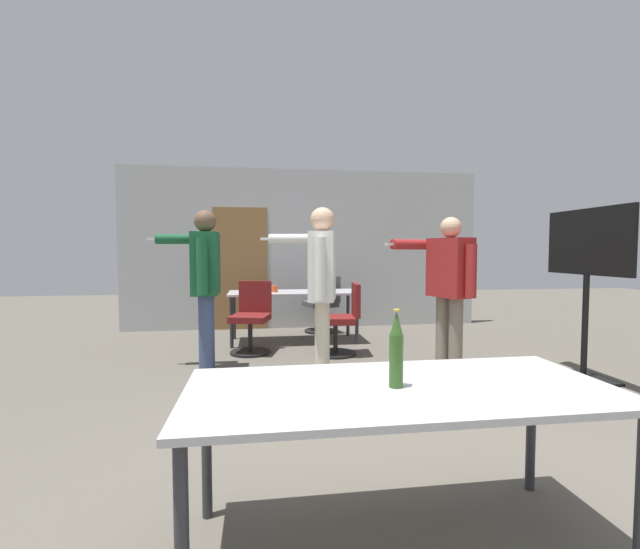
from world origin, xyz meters
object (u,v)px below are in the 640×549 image
(person_left_plaid, at_px, (321,279))
(beer_bottle, at_px, (396,351))
(office_chair_near_pushed, at_px, (342,322))
(office_chair_side_rolled, at_px, (322,306))
(person_center_tall, at_px, (204,276))
(person_far_watching, at_px, (449,280))
(office_chair_mid_tucked, at_px, (252,320))
(tv_screen, at_px, (587,272))
(drink_cup, at_px, (275,289))

(person_left_plaid, height_order, beer_bottle, person_left_plaid)
(office_chair_near_pushed, bearing_deg, office_chair_side_rolled, 6.15)
(person_center_tall, height_order, person_far_watching, person_center_tall)
(person_far_watching, height_order, beer_bottle, person_far_watching)
(office_chair_mid_tucked, distance_m, office_chair_side_rolled, 1.62)
(person_far_watching, distance_m, office_chair_side_rolled, 2.65)
(office_chair_side_rolled, relative_size, beer_bottle, 2.70)
(office_chair_mid_tucked, relative_size, beer_bottle, 2.70)
(tv_screen, height_order, office_chair_side_rolled, tv_screen)
(drink_cup, bearing_deg, tv_screen, -36.05)
(office_chair_side_rolled, distance_m, beer_bottle, 5.06)
(person_center_tall, xyz_separation_m, beer_bottle, (1.17, -2.96, -0.16))
(office_chair_near_pushed, height_order, office_chair_side_rolled, office_chair_side_rolled)
(person_center_tall, bearing_deg, beer_bottle, -158.06)
(person_left_plaid, xyz_separation_m, office_chair_side_rolled, (0.42, 2.70, -0.63))
(person_left_plaid, bearing_deg, person_far_watching, -63.87)
(tv_screen, height_order, person_far_watching, tv_screen)
(tv_screen, bearing_deg, office_chair_mid_tucked, -116.51)
(tv_screen, distance_m, office_chair_near_pushed, 2.75)
(office_chair_mid_tucked, xyz_separation_m, drink_cup, (0.32, 0.55, 0.35))
(person_far_watching, relative_size, office_chair_mid_tucked, 1.84)
(tv_screen, xyz_separation_m, beer_bottle, (-2.72, -2.14, -0.22))
(person_center_tall, distance_m, office_chair_near_pushed, 1.83)
(tv_screen, height_order, office_chair_near_pushed, tv_screen)
(office_chair_near_pushed, distance_m, office_chair_mid_tucked, 1.17)
(tv_screen, xyz_separation_m, drink_cup, (-3.08, 2.24, -0.34))
(person_center_tall, bearing_deg, person_far_watching, -96.33)
(person_center_tall, relative_size, person_far_watching, 1.04)
(office_chair_near_pushed, bearing_deg, person_far_watching, -125.71)
(person_far_watching, bearing_deg, office_chair_side_rolled, 4.42)
(person_left_plaid, xyz_separation_m, person_far_watching, (1.46, 0.33, -0.05))
(office_chair_near_pushed, xyz_separation_m, office_chair_mid_tucked, (-1.13, 0.30, 0.01))
(office_chair_near_pushed, height_order, beer_bottle, beer_bottle)
(drink_cup, bearing_deg, office_chair_mid_tucked, -120.46)
(person_center_tall, height_order, person_left_plaid, person_center_tall)
(person_center_tall, bearing_deg, office_chair_mid_tucked, -28.55)
(person_left_plaid, bearing_deg, office_chair_near_pushed, -6.65)
(person_center_tall, bearing_deg, office_chair_near_pushed, -70.09)
(person_center_tall, distance_m, person_left_plaid, 1.34)
(beer_bottle, bearing_deg, tv_screen, 38.24)
(person_far_watching, distance_m, office_chair_near_pushed, 1.47)
(person_center_tall, bearing_deg, office_chair_side_rolled, -37.36)
(office_chair_side_rolled, bearing_deg, office_chair_mid_tucked, -150.22)
(office_chair_mid_tucked, distance_m, beer_bottle, 3.92)
(tv_screen, xyz_separation_m, person_center_tall, (-3.88, 0.82, -0.06))
(person_far_watching, height_order, drink_cup, person_far_watching)
(office_chair_mid_tucked, bearing_deg, tv_screen, 168.01)
(person_far_watching, bearing_deg, person_center_tall, 63.82)
(person_left_plaid, bearing_deg, drink_cup, 23.51)
(person_far_watching, relative_size, office_chair_side_rolled, 1.84)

